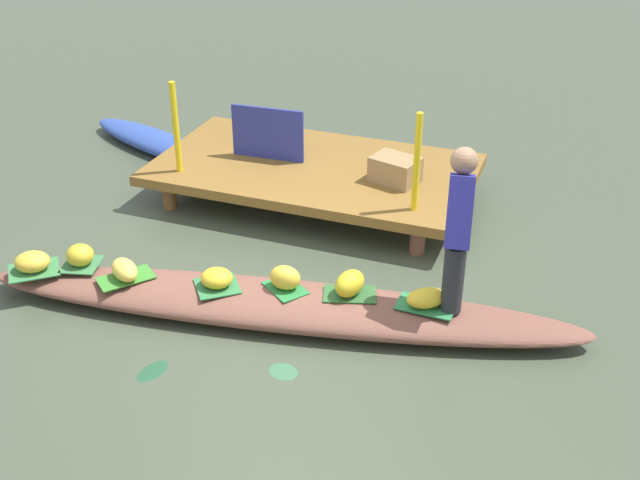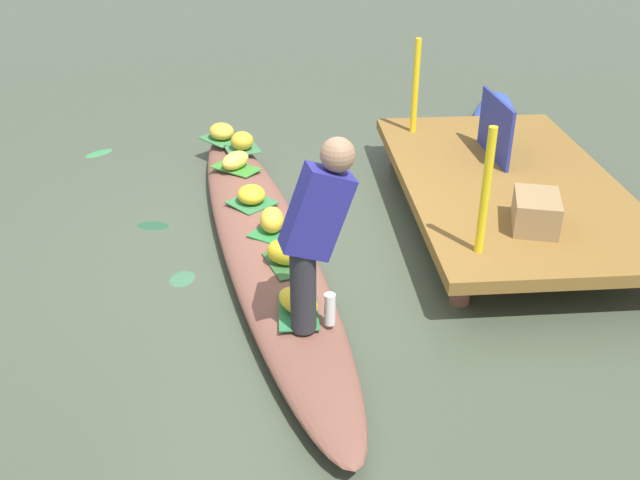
{
  "view_description": "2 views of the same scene",
  "coord_description": "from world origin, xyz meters",
  "px_view_note": "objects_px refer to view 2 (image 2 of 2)",
  "views": [
    {
      "loc": [
        2.12,
        -4.72,
        3.6
      ],
      "look_at": [
        0.2,
        0.38,
        0.54
      ],
      "focal_mm": 44.1,
      "sensor_mm": 36.0,
      "label": 1
    },
    {
      "loc": [
        4.91,
        0.06,
        2.86
      ],
      "look_at": [
        0.41,
        0.41,
        0.35
      ],
      "focal_mm": 39.94,
      "sensor_mm": 36.0,
      "label": 2
    }
  ],
  "objects_px": {
    "banana_bunch_0": "(242,141)",
    "market_banner": "(495,128)",
    "banana_bunch_2": "(251,194)",
    "vendor_person": "(316,227)",
    "produce_crate": "(536,212)",
    "banana_bunch_1": "(272,220)",
    "banana_bunch_3": "(287,252)",
    "banana_bunch_6": "(235,160)",
    "moored_boat": "(493,122)",
    "water_bottle": "(330,309)",
    "vendor_boat": "(264,243)",
    "banana_bunch_4": "(222,131)",
    "banana_bunch_5": "(298,301)"
  },
  "relations": [
    {
      "from": "banana_bunch_1",
      "to": "vendor_person",
      "type": "relative_size",
      "value": 0.2
    },
    {
      "from": "banana_bunch_3",
      "to": "vendor_person",
      "type": "xyz_separation_m",
      "value": [
        0.77,
        0.15,
        0.6
      ]
    },
    {
      "from": "banana_bunch_2",
      "to": "vendor_person",
      "type": "bearing_deg",
      "value": 12.99
    },
    {
      "from": "vendor_boat",
      "to": "banana_bunch_5",
      "type": "relative_size",
      "value": 15.34
    },
    {
      "from": "water_bottle",
      "to": "banana_bunch_6",
      "type": "bearing_deg",
      "value": -165.5
    },
    {
      "from": "moored_boat",
      "to": "banana_bunch_2",
      "type": "distance_m",
      "value": 3.5
    },
    {
      "from": "banana_bunch_5",
      "to": "produce_crate",
      "type": "bearing_deg",
      "value": 112.98
    },
    {
      "from": "water_bottle",
      "to": "banana_bunch_0",
      "type": "bearing_deg",
      "value": -168.67
    },
    {
      "from": "moored_boat",
      "to": "banana_bunch_3",
      "type": "height_order",
      "value": "banana_bunch_3"
    },
    {
      "from": "vendor_boat",
      "to": "banana_bunch_5",
      "type": "height_order",
      "value": "banana_bunch_5"
    },
    {
      "from": "banana_bunch_0",
      "to": "moored_boat",
      "type": "bearing_deg",
      "value": 108.98
    },
    {
      "from": "market_banner",
      "to": "banana_bunch_2",
      "type": "bearing_deg",
      "value": -79.45
    },
    {
      "from": "banana_bunch_1",
      "to": "water_bottle",
      "type": "xyz_separation_m",
      "value": [
        1.25,
        0.34,
        0.01
      ]
    },
    {
      "from": "banana_bunch_2",
      "to": "banana_bunch_3",
      "type": "bearing_deg",
      "value": 14.3
    },
    {
      "from": "banana_bunch_4",
      "to": "vendor_person",
      "type": "height_order",
      "value": "vendor_person"
    },
    {
      "from": "banana_bunch_4",
      "to": "banana_bunch_5",
      "type": "bearing_deg",
      "value": 11.17
    },
    {
      "from": "banana_bunch_6",
      "to": "produce_crate",
      "type": "height_order",
      "value": "produce_crate"
    },
    {
      "from": "produce_crate",
      "to": "banana_bunch_1",
      "type": "bearing_deg",
      "value": -99.82
    },
    {
      "from": "banana_bunch_2",
      "to": "banana_bunch_4",
      "type": "xyz_separation_m",
      "value": [
        -1.52,
        -0.31,
        0.01
      ]
    },
    {
      "from": "produce_crate",
      "to": "banana_bunch_5",
      "type": "bearing_deg",
      "value": -67.02
    },
    {
      "from": "banana_bunch_0",
      "to": "market_banner",
      "type": "distance_m",
      "value": 2.41
    },
    {
      "from": "banana_bunch_0",
      "to": "banana_bunch_1",
      "type": "bearing_deg",
      "value": 8.57
    },
    {
      "from": "produce_crate",
      "to": "market_banner",
      "type": "bearing_deg",
      "value": 176.28
    },
    {
      "from": "banana_bunch_5",
      "to": "vendor_person",
      "type": "relative_size",
      "value": 0.26
    },
    {
      "from": "vendor_person",
      "to": "water_bottle",
      "type": "xyz_separation_m",
      "value": [
        -0.02,
        0.09,
        -0.59
      ]
    },
    {
      "from": "banana_bunch_1",
      "to": "produce_crate",
      "type": "bearing_deg",
      "value": 80.18
    },
    {
      "from": "moored_boat",
      "to": "market_banner",
      "type": "distance_m",
      "value": 1.82
    },
    {
      "from": "banana_bunch_2",
      "to": "market_banner",
      "type": "bearing_deg",
      "value": 103.38
    },
    {
      "from": "vendor_boat",
      "to": "moored_boat",
      "type": "xyz_separation_m",
      "value": [
        -2.67,
        2.63,
        -0.01
      ]
    },
    {
      "from": "banana_bunch_1",
      "to": "produce_crate",
      "type": "xyz_separation_m",
      "value": [
        0.34,
        1.94,
        0.16
      ]
    },
    {
      "from": "vendor_boat",
      "to": "water_bottle",
      "type": "distance_m",
      "value": 1.36
    },
    {
      "from": "moored_boat",
      "to": "produce_crate",
      "type": "height_order",
      "value": "produce_crate"
    },
    {
      "from": "vendor_boat",
      "to": "banana_bunch_1",
      "type": "distance_m",
      "value": 0.23
    },
    {
      "from": "banana_bunch_2",
      "to": "water_bottle",
      "type": "distance_m",
      "value": 1.83
    },
    {
      "from": "banana_bunch_1",
      "to": "banana_bunch_3",
      "type": "distance_m",
      "value": 0.51
    },
    {
      "from": "banana_bunch_0",
      "to": "produce_crate",
      "type": "xyz_separation_m",
      "value": [
        2.06,
        2.2,
        0.17
      ]
    },
    {
      "from": "banana_bunch_2",
      "to": "banana_bunch_6",
      "type": "distance_m",
      "value": 0.76
    },
    {
      "from": "banana_bunch_1",
      "to": "banana_bunch_3",
      "type": "xyz_separation_m",
      "value": [
        0.5,
        0.1,
        0.0
      ]
    },
    {
      "from": "water_bottle",
      "to": "market_banner",
      "type": "bearing_deg",
      "value": 143.38
    },
    {
      "from": "moored_boat",
      "to": "banana_bunch_1",
      "type": "relative_size",
      "value": 8.88
    },
    {
      "from": "vendor_boat",
      "to": "banana_bunch_5",
      "type": "bearing_deg",
      "value": 0.43
    },
    {
      "from": "banana_bunch_6",
      "to": "banana_bunch_3",
      "type": "bearing_deg",
      "value": 13.11
    },
    {
      "from": "banana_bunch_1",
      "to": "vendor_person",
      "type": "xyz_separation_m",
      "value": [
        1.27,
        0.25,
        0.6
      ]
    },
    {
      "from": "vendor_boat",
      "to": "vendor_person",
      "type": "distance_m",
      "value": 1.57
    },
    {
      "from": "vendor_boat",
      "to": "banana_bunch_6",
      "type": "distance_m",
      "value": 1.27
    },
    {
      "from": "banana_bunch_3",
      "to": "banana_bunch_6",
      "type": "bearing_deg",
      "value": -166.89
    },
    {
      "from": "moored_boat",
      "to": "banana_bunch_4",
      "type": "distance_m",
      "value": 3.12
    },
    {
      "from": "banana_bunch_1",
      "to": "vendor_person",
      "type": "bearing_deg",
      "value": 11.11
    },
    {
      "from": "banana_bunch_0",
      "to": "water_bottle",
      "type": "bearing_deg",
      "value": 11.33
    },
    {
      "from": "banana_bunch_4",
      "to": "vendor_boat",
      "type": "bearing_deg",
      "value": 11.48
    }
  ]
}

